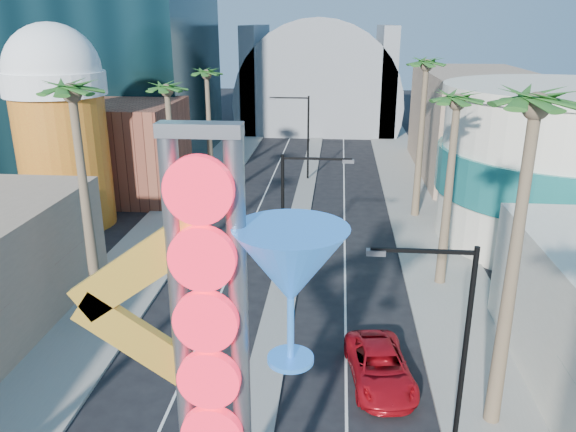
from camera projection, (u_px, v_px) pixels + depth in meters
The scene contains 20 objects.
sidewalk_west at pixel (187, 205), 46.56m from camera, with size 5.00×100.00×0.15m, color gray.
sidewalk_east at pixel (419, 212), 44.93m from camera, with size 5.00×100.00×0.15m, color gray.
median at pixel (304, 197), 48.57m from camera, with size 1.60×84.00×0.15m, color gray.
brick_filler_west at pixel (120, 149), 48.65m from camera, with size 10.00×10.00×8.00m, color brown.
filler_east at pixel (473, 124), 54.97m from camera, with size 10.00×20.00×10.00m, color #9C7E64.
beer_mug at pixel (59, 120), 39.95m from camera, with size 7.00×7.00×14.50m.
turquoise_building at pixel (563, 166), 37.79m from camera, with size 16.60×16.60×10.60m.
canopy at pixel (320, 97), 79.14m from camera, with size 22.00×16.00×22.00m.
neon_sign at pixel (245, 346), 13.17m from camera, with size 6.53×2.60×12.55m.
streetlight_0 at pixel (293, 212), 30.01m from camera, with size 3.79×0.25×8.00m.
streetlight_1 at pixel (302, 129), 52.67m from camera, with size 3.79×0.25×8.00m.
streetlight_2 at pixel (452, 337), 18.21m from camera, with size 3.45×0.25×8.00m.
palm_1 at pixel (74, 108), 25.11m from camera, with size 2.40×2.40×12.70m.
palm_2 at pixel (167, 98), 38.72m from camera, with size 2.40×2.40×11.20m.
palm_3 at pixel (207, 81), 50.01m from camera, with size 2.40×2.40×11.20m.
palm_5 at pixel (533, 130), 17.78m from camera, with size 2.40×2.40×13.20m.
palm_6 at pixel (456, 113), 29.50m from camera, with size 2.40×2.40×11.70m.
palm_7 at pixel (426, 75), 40.49m from camera, with size 2.40×2.40×12.70m.
red_pickup at pixel (380, 367), 23.66m from camera, with size 2.43×5.27×1.46m, color #B60E18.
pedestrian_b at pixel (511, 322), 26.75m from camera, with size 0.76×0.59×1.56m, color gray.
Camera 1 is at (2.87, -8.32, 14.53)m, focal length 35.00 mm.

